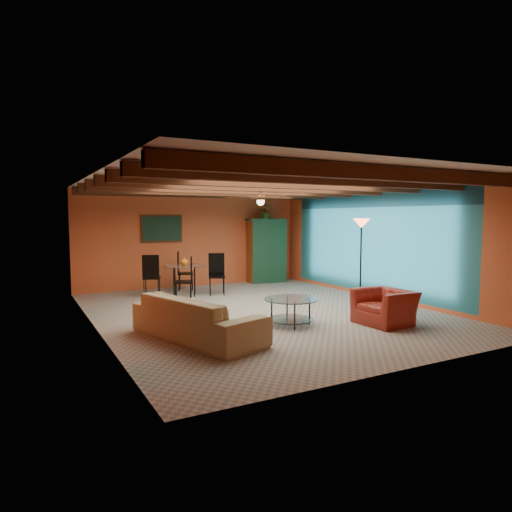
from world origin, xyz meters
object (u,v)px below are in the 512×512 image
floor_lamp (361,260)px  coffee_table (291,312)px  armchair (385,307)px  potted_plant (266,213)px  armoire (265,251)px  vase (184,249)px  dining_table (185,274)px  sofa (198,317)px

floor_lamp → coffee_table: bearing=-155.4°
coffee_table → armchair: bearing=-25.1°
floor_lamp → potted_plant: potted_plant is taller
armchair → floor_lamp: floor_lamp is taller
armoire → potted_plant: size_ratio=3.97×
coffee_table → potted_plant: potted_plant is taller
armchair → vase: size_ratio=4.71×
dining_table → armchair: bearing=-64.3°
sofa → dining_table: size_ratio=1.19×
coffee_table → vase: size_ratio=4.75×
sofa → armchair: (3.40, -0.66, -0.04)m
floor_lamp → potted_plant: size_ratio=4.15×
armchair → coffee_table: 1.74m
armchair → potted_plant: bearing=170.7°
dining_table → potted_plant: potted_plant is taller
armchair → potted_plant: 6.03m
dining_table → vase: bearing=0.0°
dining_table → floor_lamp: bearing=-38.2°
coffee_table → vase: 4.07m
vase → armchair: bearing=-64.3°
coffee_table → potted_plant: 5.78m
floor_lamp → vase: bearing=141.8°
armchair → vase: 5.22m
coffee_table → dining_table: 3.97m
dining_table → floor_lamp: size_ratio=1.05×
armoire → potted_plant: (0.00, 0.00, 1.16)m
armchair → dining_table: 5.16m
floor_lamp → potted_plant: bearing=96.9°
floor_lamp → potted_plant: 3.92m
coffee_table → dining_table: (-0.66, 3.91, 0.28)m
sofa → armoire: armoire is taller
sofa → coffee_table: sofa is taller
armchair → floor_lamp: bearing=147.6°
coffee_table → dining_table: dining_table is taller
sofa → vase: (1.17, 3.99, 0.81)m
coffee_table → armoire: armoire is taller
sofa → potted_plant: potted_plant is taller
coffee_table → potted_plant: bearing=65.4°
potted_plant → armoire: bearing=0.0°
sofa → potted_plant: size_ratio=5.18×
sofa → dining_table: (1.17, 3.99, 0.17)m
floor_lamp → potted_plant: (-0.45, 3.73, 1.12)m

